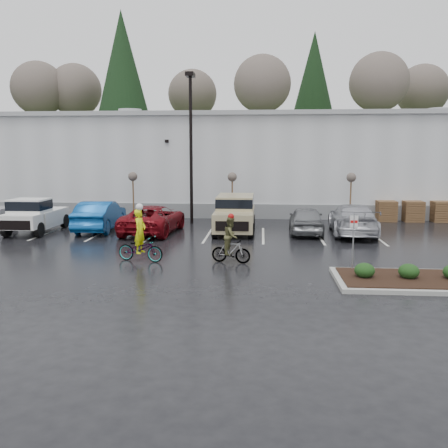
# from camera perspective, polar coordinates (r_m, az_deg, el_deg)

# --- Properties ---
(ground) EXTENTS (120.00, 120.00, 0.00)m
(ground) POSITION_cam_1_polar(r_m,az_deg,el_deg) (17.96, 3.18, -5.84)
(ground) COLOR black
(ground) RESTS_ON ground
(warehouse) EXTENTS (60.50, 15.50, 7.20)m
(warehouse) POSITION_cam_1_polar(r_m,az_deg,el_deg) (39.39, 4.02, 7.44)
(warehouse) COLOR silver
(warehouse) RESTS_ON ground
(wooded_ridge) EXTENTS (80.00, 25.00, 6.00)m
(wooded_ridge) POSITION_cam_1_polar(r_m,az_deg,el_deg) (62.40, 4.23, 7.30)
(wooded_ridge) COLOR #273E19
(wooded_ridge) RESTS_ON ground
(lamppost) EXTENTS (0.50, 1.00, 9.22)m
(lamppost) POSITION_cam_1_polar(r_m,az_deg,el_deg) (29.73, -4.01, 10.96)
(lamppost) COLOR black
(lamppost) RESTS_ON ground
(sapling_west) EXTENTS (0.60, 0.60, 3.20)m
(sapling_west) POSITION_cam_1_polar(r_m,az_deg,el_deg) (31.57, -10.91, 5.32)
(sapling_west) COLOR brown
(sapling_west) RESTS_ON ground
(sapling_mid) EXTENTS (0.60, 0.60, 3.20)m
(sapling_mid) POSITION_cam_1_polar(r_m,az_deg,el_deg) (30.49, 1.00, 5.36)
(sapling_mid) COLOR brown
(sapling_mid) RESTS_ON ground
(sapling_east) EXTENTS (0.60, 0.60, 3.20)m
(sapling_east) POSITION_cam_1_polar(r_m,az_deg,el_deg) (30.95, 15.05, 5.12)
(sapling_east) COLOR brown
(sapling_east) RESTS_ON ground
(pallet_stack_a) EXTENTS (1.20, 1.20, 1.35)m
(pallet_stack_a) POSITION_cam_1_polar(r_m,az_deg,el_deg) (32.64, 18.91, 1.49)
(pallet_stack_a) COLOR brown
(pallet_stack_a) RESTS_ON ground
(pallet_stack_b) EXTENTS (1.20, 1.20, 1.35)m
(pallet_stack_b) POSITION_cam_1_polar(r_m,az_deg,el_deg) (33.10, 21.77, 1.44)
(pallet_stack_b) COLOR brown
(pallet_stack_b) RESTS_ON ground
(pallet_stack_c) EXTENTS (1.20, 1.20, 1.35)m
(pallet_stack_c) POSITION_cam_1_polar(r_m,az_deg,el_deg) (33.68, 24.69, 1.38)
(pallet_stack_c) COLOR brown
(pallet_stack_c) RESTS_ON ground
(shrub_a) EXTENTS (0.70, 0.70, 0.52)m
(shrub_a) POSITION_cam_1_polar(r_m,az_deg,el_deg) (17.27, 16.56, -5.38)
(shrub_a) COLOR black
(shrub_a) RESTS_ON curb_island
(shrub_b) EXTENTS (0.70, 0.70, 0.52)m
(shrub_b) POSITION_cam_1_polar(r_m,az_deg,el_deg) (17.64, 21.35, -5.32)
(shrub_b) COLOR black
(shrub_b) RESTS_ON curb_island
(fire_lane_sign) EXTENTS (0.30, 0.05, 2.20)m
(fire_lane_sign) POSITION_cam_1_polar(r_m,az_deg,el_deg) (18.18, 15.30, -1.43)
(fire_lane_sign) COLOR gray
(fire_lane_sign) RESTS_ON ground
(pickup_white) EXTENTS (2.10, 5.20, 1.96)m
(pickup_white) POSITION_cam_1_polar(r_m,az_deg,el_deg) (28.89, -21.49, 1.09)
(pickup_white) COLOR white
(pickup_white) RESTS_ON ground
(car_blue) EXTENTS (2.07, 5.30, 1.72)m
(car_blue) POSITION_cam_1_polar(r_m,az_deg,el_deg) (28.21, -14.67, 0.99)
(car_blue) COLOR navy
(car_blue) RESTS_ON ground
(car_red) EXTENTS (3.03, 5.79, 1.56)m
(car_red) POSITION_cam_1_polar(r_m,az_deg,el_deg) (26.73, -8.49, 0.60)
(car_red) COLOR maroon
(car_red) RESTS_ON ground
(suv_tan) EXTENTS (2.20, 5.10, 2.06)m
(suv_tan) POSITION_cam_1_polar(r_m,az_deg,el_deg) (26.54, 1.32, 1.18)
(suv_tan) COLOR tan
(suv_tan) RESTS_ON ground
(car_grey) EXTENTS (1.96, 4.55, 1.53)m
(car_grey) POSITION_cam_1_polar(r_m,az_deg,el_deg) (26.65, 9.84, 0.51)
(car_grey) COLOR slate
(car_grey) RESTS_ON ground
(car_far_silver) EXTENTS (2.73, 5.92, 1.68)m
(car_far_silver) POSITION_cam_1_polar(r_m,az_deg,el_deg) (26.94, 15.22, 0.57)
(car_far_silver) COLOR #B1B3BA
(car_far_silver) RESTS_ON ground
(cyclist_hivis) EXTENTS (2.09, 1.09, 2.41)m
(cyclist_hivis) POSITION_cam_1_polar(r_m,az_deg,el_deg) (19.89, -10.03, -2.33)
(cyclist_hivis) COLOR #3F3F44
(cyclist_hivis) RESTS_ON ground
(cyclist_olive) EXTENTS (1.63, 0.82, 2.04)m
(cyclist_olive) POSITION_cam_1_polar(r_m,az_deg,el_deg) (19.29, 0.84, -2.49)
(cyclist_olive) COLOR #3F3F44
(cyclist_olive) RESTS_ON ground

